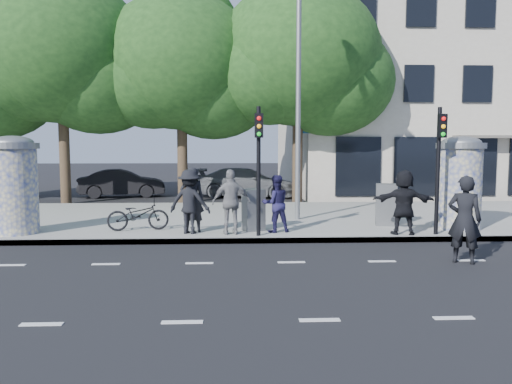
{
  "coord_description": "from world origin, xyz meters",
  "views": [
    {
      "loc": [
        -1.24,
        -9.23,
        2.56
      ],
      "look_at": [
        -0.68,
        3.5,
        1.35
      ],
      "focal_mm": 35.0,
      "sensor_mm": 36.0,
      "label": 1
    }
  ],
  "objects_px": {
    "ad_column_left": "(14,183)",
    "ped_e": "(231,202)",
    "ped_f": "(404,202)",
    "man_road": "(465,219)",
    "traffic_pole_near": "(259,157)",
    "cabinet_left": "(254,210)",
    "street_lamp": "(299,73)",
    "car_right": "(246,183)",
    "bicycle": "(138,215)",
    "ped_d": "(190,202)",
    "ad_column_right": "(460,181)",
    "car_mid": "(122,183)",
    "traffic_pole_far": "(439,157)",
    "cabinet_right": "(386,205)",
    "ped_b": "(192,200)",
    "ped_c": "(276,204)"
  },
  "relations": [
    {
      "from": "ad_column_left",
      "to": "ped_e",
      "type": "xyz_separation_m",
      "value": [
        5.88,
        -0.43,
        -0.51
      ]
    },
    {
      "from": "ped_f",
      "to": "man_road",
      "type": "distance_m",
      "value": 2.69
    },
    {
      "from": "traffic_pole_near",
      "to": "cabinet_left",
      "type": "xyz_separation_m",
      "value": [
        -0.1,
        0.83,
        -1.49
      ]
    },
    {
      "from": "street_lamp",
      "to": "car_right",
      "type": "xyz_separation_m",
      "value": [
        -1.46,
        8.37,
        -4.09
      ]
    },
    {
      "from": "bicycle",
      "to": "ped_d",
      "type": "bearing_deg",
      "value": -119.48
    },
    {
      "from": "ad_column_right",
      "to": "car_mid",
      "type": "distance_m",
      "value": 15.99
    },
    {
      "from": "traffic_pole_far",
      "to": "cabinet_left",
      "type": "relative_size",
      "value": 2.9
    },
    {
      "from": "cabinet_right",
      "to": "car_right",
      "type": "relative_size",
      "value": 0.26
    },
    {
      "from": "street_lamp",
      "to": "ped_b",
      "type": "distance_m",
      "value": 5.38
    },
    {
      "from": "traffic_pole_far",
      "to": "ped_e",
      "type": "height_order",
      "value": "traffic_pole_far"
    },
    {
      "from": "ped_e",
      "to": "car_mid",
      "type": "distance_m",
      "value": 12.49
    },
    {
      "from": "ad_column_right",
      "to": "cabinet_right",
      "type": "relative_size",
      "value": 2.13
    },
    {
      "from": "ped_b",
      "to": "car_right",
      "type": "height_order",
      "value": "ped_b"
    },
    {
      "from": "bicycle",
      "to": "cabinet_left",
      "type": "bearing_deg",
      "value": -103.14
    },
    {
      "from": "ad_column_left",
      "to": "ped_d",
      "type": "distance_m",
      "value": 4.78
    },
    {
      "from": "ped_f",
      "to": "traffic_pole_near",
      "type": "bearing_deg",
      "value": 12.05
    },
    {
      "from": "ped_b",
      "to": "traffic_pole_near",
      "type": "bearing_deg",
      "value": 153.82
    },
    {
      "from": "man_road",
      "to": "traffic_pole_far",
      "type": "bearing_deg",
      "value": -73.41
    },
    {
      "from": "ad_column_right",
      "to": "cabinet_left",
      "type": "distance_m",
      "value": 5.96
    },
    {
      "from": "ad_column_right",
      "to": "cabinet_left",
      "type": "height_order",
      "value": "ad_column_right"
    },
    {
      "from": "street_lamp",
      "to": "cabinet_left",
      "type": "distance_m",
      "value": 4.77
    },
    {
      "from": "bicycle",
      "to": "cabinet_left",
      "type": "height_order",
      "value": "cabinet_left"
    },
    {
      "from": "ad_column_right",
      "to": "ped_b",
      "type": "bearing_deg",
      "value": -178.28
    },
    {
      "from": "traffic_pole_far",
      "to": "man_road",
      "type": "distance_m",
      "value": 2.92
    },
    {
      "from": "traffic_pole_near",
      "to": "bicycle",
      "type": "distance_m",
      "value": 3.86
    },
    {
      "from": "street_lamp",
      "to": "ped_c",
      "type": "relative_size",
      "value": 5.06
    },
    {
      "from": "ad_column_left",
      "to": "cabinet_left",
      "type": "height_order",
      "value": "ad_column_left"
    },
    {
      "from": "cabinet_right",
      "to": "car_mid",
      "type": "relative_size",
      "value": 0.3
    },
    {
      "from": "ped_f",
      "to": "car_right",
      "type": "distance_m",
      "value": 11.84
    },
    {
      "from": "ped_b",
      "to": "man_road",
      "type": "relative_size",
      "value": 0.94
    },
    {
      "from": "ped_e",
      "to": "cabinet_right",
      "type": "distance_m",
      "value": 4.8
    },
    {
      "from": "ped_d",
      "to": "ped_f",
      "type": "distance_m",
      "value": 5.77
    },
    {
      "from": "car_mid",
      "to": "ped_c",
      "type": "bearing_deg",
      "value": -158.15
    },
    {
      "from": "ped_c",
      "to": "bicycle",
      "type": "bearing_deg",
      "value": -19.36
    },
    {
      "from": "ad_column_left",
      "to": "traffic_pole_far",
      "type": "relative_size",
      "value": 0.78
    },
    {
      "from": "ped_e",
      "to": "car_mid",
      "type": "height_order",
      "value": "ped_e"
    },
    {
      "from": "ped_d",
      "to": "car_mid",
      "type": "height_order",
      "value": "ped_d"
    },
    {
      "from": "ped_c",
      "to": "bicycle",
      "type": "xyz_separation_m",
      "value": [
        -3.85,
        0.43,
        -0.34
      ]
    },
    {
      "from": "man_road",
      "to": "car_mid",
      "type": "relative_size",
      "value": 0.46
    },
    {
      "from": "traffic_pole_far",
      "to": "cabinet_right",
      "type": "distance_m",
      "value": 2.33
    },
    {
      "from": "ped_d",
      "to": "car_mid",
      "type": "xyz_separation_m",
      "value": [
        -4.27,
        11.05,
        -0.34
      ]
    },
    {
      "from": "ped_d",
      "to": "street_lamp",
      "type": "bearing_deg",
      "value": -131.29
    },
    {
      "from": "ped_d",
      "to": "cabinet_left",
      "type": "distance_m",
      "value": 1.81
    },
    {
      "from": "ped_b",
      "to": "cabinet_right",
      "type": "height_order",
      "value": "ped_b"
    },
    {
      "from": "ped_d",
      "to": "cabinet_left",
      "type": "bearing_deg",
      "value": -155.84
    },
    {
      "from": "traffic_pole_near",
      "to": "cabinet_right",
      "type": "height_order",
      "value": "traffic_pole_near"
    },
    {
      "from": "ad_column_right",
      "to": "car_mid",
      "type": "xyz_separation_m",
      "value": [
        -11.92,
        10.62,
        -0.86
      ]
    },
    {
      "from": "ped_e",
      "to": "ad_column_right",
      "type": "bearing_deg",
      "value": 179.88
    },
    {
      "from": "cabinet_left",
      "to": "car_right",
      "type": "distance_m",
      "value": 10.39
    },
    {
      "from": "man_road",
      "to": "bicycle",
      "type": "distance_m",
      "value": 8.48
    }
  ]
}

